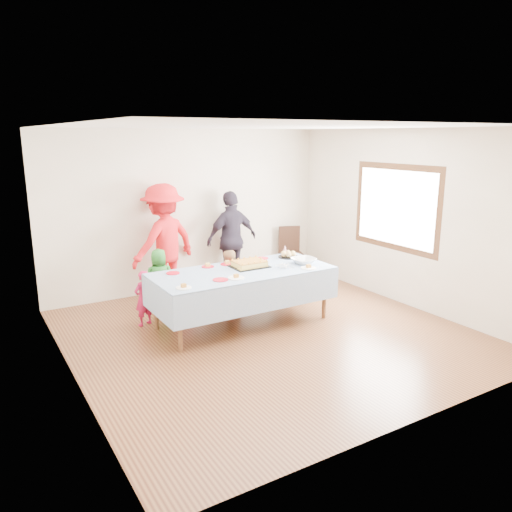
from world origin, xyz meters
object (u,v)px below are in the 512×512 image
at_px(birthday_cake, 249,264).
at_px(adult_left, 164,242).
at_px(party_table, 242,274).
at_px(dining_chair, 290,249).

height_order(birthday_cake, adult_left, adult_left).
distance_m(party_table, birthday_cake, 0.23).
relative_size(birthday_cake, dining_chair, 0.54).
distance_m(party_table, adult_left, 1.78).
relative_size(party_table, birthday_cake, 4.93).
bearing_deg(adult_left, party_table, 85.94).
xyz_separation_m(birthday_cake, adult_left, (-0.66, 1.59, 0.11)).
bearing_deg(adult_left, dining_chair, 159.65).
height_order(party_table, birthday_cake, birthday_cake).
bearing_deg(birthday_cake, dining_chair, 40.98).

